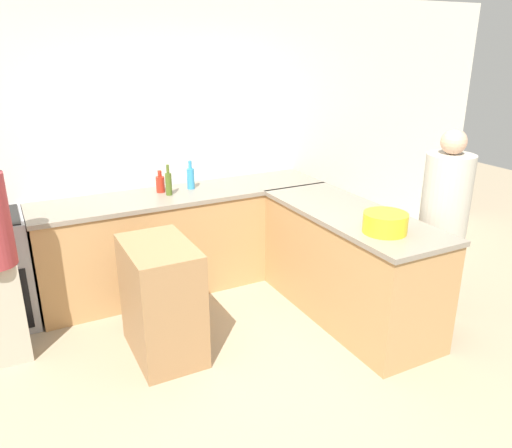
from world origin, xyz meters
name	(u,v)px	position (x,y,z in m)	size (l,w,h in m)	color
ground_plane	(275,382)	(0.00, 0.00, 0.00)	(14.00, 14.00, 0.00)	tan
wall_back	(170,142)	(0.00, 2.09, 1.35)	(8.00, 0.06, 2.70)	silver
counter_back	(186,239)	(0.00, 1.75, 0.47)	(2.75, 0.65, 0.94)	tan
counter_peninsula	(348,264)	(1.03, 0.56, 0.47)	(0.69, 1.80, 0.94)	tan
island_table	(162,300)	(-0.57, 0.73, 0.45)	(0.47, 0.73, 0.89)	#997047
mixing_bowl	(385,223)	(0.95, 0.08, 1.01)	(0.33, 0.33, 0.15)	yellow
olive_oil_bottle	(169,183)	(-0.15, 1.73, 1.05)	(0.06, 0.06, 0.28)	#475B1E
dish_soap_bottle	(191,178)	(0.10, 1.83, 1.05)	(0.07, 0.07, 0.27)	#338CBF
hot_sauce_bottle	(160,184)	(-0.19, 1.85, 1.02)	(0.08, 0.08, 0.21)	red
person_at_peninsula	(443,222)	(1.66, 0.17, 0.87)	(0.38, 0.38, 1.63)	#ADA38E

